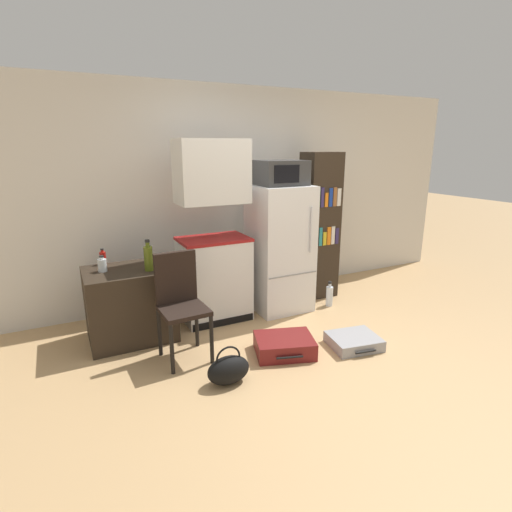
# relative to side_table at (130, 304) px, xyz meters

# --- Properties ---
(ground_plane) EXTENTS (24.00, 24.00, 0.00)m
(ground_plane) POSITION_rel_side_table_xyz_m (1.47, -1.28, -0.36)
(ground_plane) COLOR tan
(wall_back) EXTENTS (6.40, 0.10, 2.58)m
(wall_back) POSITION_rel_side_table_xyz_m (1.67, 0.72, 0.93)
(wall_back) COLOR silver
(wall_back) RESTS_ON ground_plane
(side_table) EXTENTS (0.82, 0.64, 0.73)m
(side_table) POSITION_rel_side_table_xyz_m (0.00, 0.00, 0.00)
(side_table) COLOR #2D2319
(side_table) RESTS_ON ground_plane
(kitchen_hutch) EXTENTS (0.74, 0.50, 1.96)m
(kitchen_hutch) POSITION_rel_side_table_xyz_m (0.93, 0.07, 0.54)
(kitchen_hutch) COLOR silver
(kitchen_hutch) RESTS_ON ground_plane
(refrigerator) EXTENTS (0.64, 0.63, 1.46)m
(refrigerator) POSITION_rel_side_table_xyz_m (1.73, 0.02, 0.37)
(refrigerator) COLOR white
(refrigerator) RESTS_ON ground_plane
(microwave) EXTENTS (0.53, 0.42, 0.27)m
(microwave) POSITION_rel_side_table_xyz_m (1.73, 0.02, 1.24)
(microwave) COLOR #333333
(microwave) RESTS_ON refrigerator
(bookshelf) EXTENTS (0.44, 0.33, 1.82)m
(bookshelf) POSITION_rel_side_table_xyz_m (2.38, 0.16, 0.55)
(bookshelf) COLOR #2D2319
(bookshelf) RESTS_ON ground_plane
(bottle_clear_short) EXTENTS (0.08, 0.08, 0.16)m
(bottle_clear_short) POSITION_rel_side_table_xyz_m (-0.22, 0.03, 0.43)
(bottle_clear_short) COLOR silver
(bottle_clear_short) RESTS_ON side_table
(bottle_olive_oil) EXTENTS (0.08, 0.08, 0.30)m
(bottle_olive_oil) POSITION_rel_side_table_xyz_m (0.19, -0.14, 0.49)
(bottle_olive_oil) COLOR #566619
(bottle_olive_oil) RESTS_ON side_table
(bottle_ketchup_red) EXTENTS (0.06, 0.06, 0.16)m
(bottle_ketchup_red) POSITION_rel_side_table_xyz_m (-0.18, 0.28, 0.43)
(bottle_ketchup_red) COLOR #AD1914
(bottle_ketchup_red) RESTS_ON side_table
(chair) EXTENTS (0.42, 0.42, 0.97)m
(chair) POSITION_rel_side_table_xyz_m (0.36, -0.57, 0.21)
(chair) COLOR black
(chair) RESTS_ON ground_plane
(suitcase_large_flat) EXTENTS (0.63, 0.55, 0.16)m
(suitcase_large_flat) POSITION_rel_side_table_xyz_m (1.22, -0.98, -0.28)
(suitcase_large_flat) COLOR maroon
(suitcase_large_flat) RESTS_ON ground_plane
(suitcase_small_flat) EXTENTS (0.52, 0.47, 0.11)m
(suitcase_small_flat) POSITION_rel_side_table_xyz_m (1.89, -1.17, -0.31)
(suitcase_small_flat) COLOR #99999E
(suitcase_small_flat) RESTS_ON ground_plane
(handbag) EXTENTS (0.36, 0.20, 0.33)m
(handbag) POSITION_rel_side_table_xyz_m (0.56, -1.20, -0.24)
(handbag) COLOR black
(handbag) RESTS_ON ground_plane
(water_bottle_front) EXTENTS (0.08, 0.08, 0.31)m
(water_bottle_front) POSITION_rel_side_table_xyz_m (2.30, -0.22, -0.23)
(water_bottle_front) COLOR silver
(water_bottle_front) RESTS_ON ground_plane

